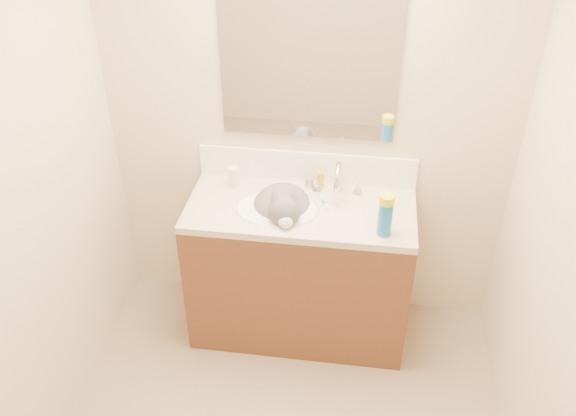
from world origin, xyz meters
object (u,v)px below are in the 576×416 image
(pill_bottle, at_px, (234,176))
(faucet, at_px, (338,182))
(amber_bottle, at_px, (320,180))
(spray_can, at_px, (385,218))
(silver_jar, at_px, (309,182))
(basin, at_px, (277,219))
(vanity_cabinet, at_px, (300,272))
(cat, at_px, (283,209))

(pill_bottle, bearing_deg, faucet, -2.28)
(amber_bottle, height_order, spray_can, spray_can)
(faucet, xyz_separation_m, pill_bottle, (-0.57, 0.02, -0.03))
(silver_jar, xyz_separation_m, spray_can, (0.41, -0.38, 0.07))
(faucet, height_order, pill_bottle, faucet)
(basin, relative_size, pill_bottle, 4.02)
(vanity_cabinet, height_order, spray_can, spray_can)
(cat, distance_m, spray_can, 0.57)
(spray_can, bearing_deg, pill_bottle, 157.69)
(pill_bottle, distance_m, amber_bottle, 0.47)
(faucet, distance_m, spray_can, 0.40)
(vanity_cabinet, xyz_separation_m, spray_can, (0.43, -0.18, 0.55))
(vanity_cabinet, height_order, cat, cat)
(pill_bottle, relative_size, amber_bottle, 1.19)
(faucet, bearing_deg, amber_bottle, 145.49)
(basin, relative_size, amber_bottle, 4.77)
(faucet, height_order, cat, faucet)
(vanity_cabinet, distance_m, silver_jar, 0.52)
(cat, bearing_deg, pill_bottle, 137.72)
(faucet, bearing_deg, spray_can, -51.23)
(vanity_cabinet, xyz_separation_m, faucet, (0.18, 0.14, 0.54))
(silver_jar, height_order, amber_bottle, amber_bottle)
(basin, bearing_deg, amber_bottle, 49.62)
(pill_bottle, xyz_separation_m, spray_can, (0.82, -0.34, 0.04))
(cat, bearing_deg, vanity_cabinet, -10.77)
(basin, distance_m, silver_jar, 0.29)
(pill_bottle, bearing_deg, silver_jar, 5.93)
(pill_bottle, height_order, amber_bottle, pill_bottle)
(vanity_cabinet, xyz_separation_m, basin, (-0.12, -0.03, 0.38))
(amber_bottle, bearing_deg, faucet, -34.51)
(spray_can, bearing_deg, basin, 165.11)
(faucet, height_order, amber_bottle, faucet)
(amber_bottle, bearing_deg, cat, -129.84)
(basin, relative_size, faucet, 1.61)
(pill_bottle, bearing_deg, amber_bottle, 5.59)
(faucet, relative_size, cat, 0.59)
(pill_bottle, height_order, spray_can, spray_can)
(basin, bearing_deg, cat, 45.58)
(silver_jar, distance_m, spray_can, 0.56)
(cat, distance_m, silver_jar, 0.24)
(vanity_cabinet, bearing_deg, amber_bottle, 68.65)
(pill_bottle, xyz_separation_m, silver_jar, (0.41, 0.04, -0.03))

